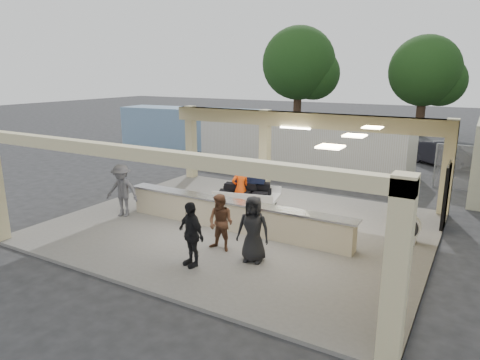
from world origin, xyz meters
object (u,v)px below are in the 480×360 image
Objects in this scene: passenger_c at (122,190)px; car_dark at (442,154)px; drum_fan at (407,227)px; passenger_b at (191,234)px; passenger_a at (221,223)px; baggage_handler at (240,188)px; luggage_cart at (247,192)px; passenger_d at (253,229)px; container_white at (299,142)px; container_blue at (193,128)px; baggage_counter at (233,215)px.

passenger_c is 17.79m from car_dark.
passenger_b is at bearing -133.83° from drum_fan.
passenger_a is (-4.53, -3.36, 0.36)m from drum_fan.
baggage_handler reaches higher than passenger_b.
luggage_cart is 3.72m from passenger_a.
container_white is at bearing 95.42° from passenger_d.
passenger_b is at bearing -59.18° from container_blue.
baggage_counter is 11.06m from container_white.
luggage_cart is at bearing 109.70° from passenger_d.
car_dark is (4.87, 14.55, 0.08)m from baggage_counter.
drum_fan is 0.22× the size of car_dark.
baggage_handler is 1.00× the size of passenger_c.
baggage_handler is at bearing 20.27° from passenger_c.
passenger_c is at bearing 158.83° from passenger_d.
car_dark is at bearing 45.98° from passenger_c.
container_white reaches higher than baggage_handler.
passenger_b is (0.97, -4.78, 0.18)m from luggage_cart.
baggage_handler is 0.47× the size of car_dark.
container_white is at bearing -16.31° from container_blue.
container_blue is at bearing 130.52° from baggage_counter.
passenger_c is (-4.10, -0.81, 0.46)m from baggage_counter.
luggage_cart is at bearing 121.29° from passenger_b.
baggage_handler is at bearing -176.42° from drum_fan.
container_white is at bearing 87.64° from luggage_cart.
luggage_cart is at bearing -76.76° from container_white.
container_blue is at bearing 119.34° from passenger_d.
luggage_cart is 1.50× the size of passenger_a.
passenger_a is at bearing -141.75° from drum_fan.
container_blue reaches higher than car_dark.
car_dark is (5.48, 13.00, -0.37)m from baggage_handler.
baggage_handler is (-0.61, 1.55, 0.46)m from baggage_counter.
passenger_b is 13.93m from container_white.
container_blue is (-12.42, 14.31, 0.34)m from passenger_d.
passenger_b reaches higher than luggage_cart.
drum_fan is 9.55m from passenger_c.
passenger_c reaches higher than drum_fan.
passenger_d reaches higher than passenger_b.
drum_fan is 12.81m from car_dark.
car_dark is at bearing 54.18° from luggage_cart.
luggage_cart is 0.24× the size of container_blue.
passenger_b is (1.03, -4.40, -0.06)m from baggage_handler.
car_dark is (3.16, 16.34, -0.35)m from passenger_d.
container_white reaches higher than passenger_c.
baggage_counter is 4.65× the size of passenger_b.
baggage_counter is 3.30× the size of luggage_cart.
passenger_b is at bearing -38.06° from passenger_c.
container_blue is (-15.58, -2.02, 0.68)m from car_dark.
container_white is (-7.25, 9.09, 0.73)m from drum_fan.
baggage_counter is at bearing 110.99° from passenger_a.
container_blue is (-11.13, 15.38, 0.37)m from passenger_b.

